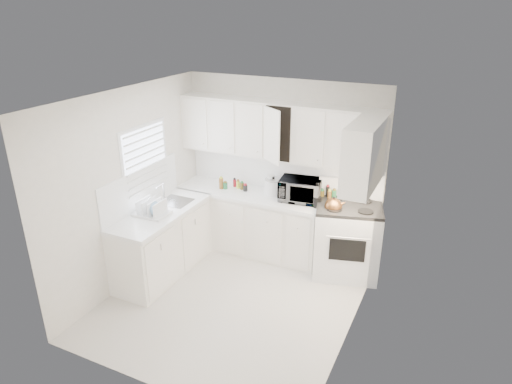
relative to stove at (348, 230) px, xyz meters
The scene contains 36 objects.
floor 1.82m from the stove, 131.26° to the right, with size 3.20×3.20×0.00m, color silver.
ceiling 2.57m from the stove, 131.26° to the right, with size 3.20×3.20×0.00m, color white.
wall_back 1.33m from the stove, 163.71° to the left, with size 3.00×3.00×0.00m, color white.
wall_front 3.15m from the stove, 111.25° to the right, with size 3.00×3.00×0.00m, color white.
wall_left 2.98m from the stove, 154.05° to the right, with size 3.20×3.20×0.00m, color white.
wall_right 1.47m from the stove, 73.27° to the right, with size 3.20×3.20×0.00m, color white.
window_blinds 2.90m from the stove, 160.43° to the right, with size 0.06×0.96×1.06m, color white, non-canonical shape.
lower_cabinets_back 1.52m from the stove, behind, with size 2.22×0.60×0.90m, color white, non-canonical shape.
lower_cabinets_left 2.56m from the stove, 155.14° to the right, with size 0.60×1.60×0.90m, color white, non-canonical shape.
countertop_back 1.53m from the stove, behind, with size 2.24×0.64×0.05m, color white.
countertop_left 2.56m from the stove, 155.05° to the right, with size 0.64×1.62×0.05m, color white.
backsplash_back 1.29m from the stove, 164.18° to the left, with size 2.98×0.02×0.55m, color white.
backsplash_left 2.87m from the stove, 157.62° to the right, with size 0.02×1.60×0.55m, color white.
upper_cabinets_back 1.40m from the stove, behind, with size 3.00×0.33×0.80m, color white, non-canonical shape.
upper_cabinets_right 0.97m from the stove, 64.35° to the right, with size 0.33×0.90×0.80m, color white, non-canonical shape.
sink 2.45m from the stove, 162.59° to the right, with size 0.42×0.38×0.30m, color gray, non-canonical shape.
stove is the anchor object (origin of this frame).
tea_kettle 0.47m from the stove, 138.37° to the right, with size 0.29×0.24×0.27m, color brown, non-canonical shape.
frying_pan 0.38m from the stove, 41.63° to the left, with size 0.24×0.41×0.04m, color black, non-canonical shape.
microwave 0.88m from the stove, behind, with size 0.57×0.32×0.39m, color gray.
rice_cooker 1.25m from the stove, behind, with size 0.26×0.26×0.26m, color white, non-canonical shape.
paper_towel 1.30m from the stove, behind, with size 0.12×0.12×0.27m, color white.
utensil_crock 0.64m from the stove, behind, with size 0.12×0.12×0.36m, color black, non-canonical shape.
dish_rack 2.67m from the stove, 152.56° to the right, with size 0.44×0.33×0.24m, color white, non-canonical shape.
spice_left_0 2.00m from the stove, behind, with size 0.06×0.06×0.13m, color brown.
spice_left_1 1.93m from the stove, behind, with size 0.06×0.06×0.13m, color #267340.
spice_left_2 1.86m from the stove, behind, with size 0.06×0.06×0.13m, color #B21723.
spice_left_3 1.78m from the stove, behind, with size 0.06×0.06×0.13m, color #D6E836.
spice_left_4 1.71m from the stove, behind, with size 0.06×0.06×0.13m, color brown.
spice_left_5 1.63m from the stove, behind, with size 0.06×0.06×0.13m, color black.
sauce_right_0 0.68m from the stove, 160.85° to the left, with size 0.06×0.06×0.19m, color #B21723.
sauce_right_1 0.63m from the stove, 165.30° to the left, with size 0.06×0.06×0.19m, color #D6E836.
sauce_right_2 0.60m from the stove, 156.42° to the left, with size 0.06×0.06×0.19m, color brown.
sauce_right_3 0.55m from the stove, 161.23° to the left, with size 0.06×0.06×0.19m, color black.
sauce_right_4 0.53m from the stove, 149.55° to the left, with size 0.06×0.06×0.19m, color brown.
sauce_right_5 0.48m from the stove, 154.25° to the left, with size 0.06×0.06×0.19m, color #267340.
Camera 1 is at (2.37, -4.29, 3.54)m, focal length 32.00 mm.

